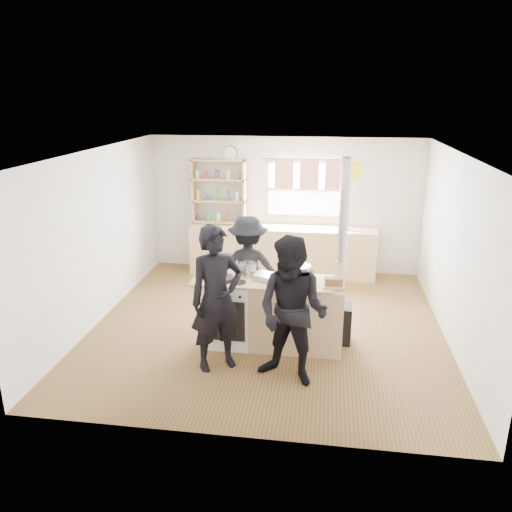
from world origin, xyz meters
name	(u,v)px	position (x,y,z in m)	size (l,w,h in m)	color
ground	(267,326)	(0.00, 0.00, -0.01)	(5.00, 5.00, 0.01)	brown
back_counter	(282,251)	(0.00, 2.22, 0.45)	(3.40, 0.55, 0.90)	#D3B37F
shelving_unit	(219,191)	(-1.20, 2.34, 1.51)	(1.00, 0.28, 1.20)	tan
thermos	(347,222)	(1.16, 2.22, 1.04)	(0.10, 0.10, 0.28)	silver
cooking_island	(274,313)	(0.14, -0.55, 0.47)	(1.97, 0.64, 0.93)	white
skillet_greens	(221,278)	(-0.53, -0.65, 0.96)	(0.33, 0.33, 0.05)	black
roast_tray	(267,277)	(0.06, -0.54, 0.97)	(0.38, 0.34, 0.07)	silver
stockpot_stove	(248,269)	(-0.22, -0.43, 1.02)	(0.24, 0.24, 0.20)	#B5B5B8
stockpot_counter	(299,273)	(0.46, -0.50, 1.03)	(0.31, 0.31, 0.23)	silver
bread_board	(334,283)	(0.91, -0.67, 0.98)	(0.30, 0.22, 0.12)	tan
flue_heater	(339,297)	(1.00, -0.32, 0.65)	(0.35, 0.35, 2.50)	black
person_near_left	(217,299)	(-0.47, -1.20, 0.90)	(0.66, 0.43, 1.81)	black
person_near_right	(292,312)	(0.45, -1.40, 0.88)	(0.86, 0.67, 1.77)	black
person_far	(248,268)	(-0.33, 0.27, 0.78)	(1.01, 0.58, 1.56)	black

